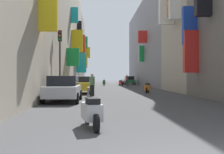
{
  "coord_description": "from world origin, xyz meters",
  "views": [
    {
      "loc": [
        -1.94,
        -4.01,
        1.44
      ],
      "look_at": [
        -0.24,
        31.52,
        1.38
      ],
      "focal_mm": 45.91,
      "sensor_mm": 36.0,
      "label": 1
    }
  ],
  "objects": [
    {
      "name": "building_left_mid_a",
      "position": [
        -7.99,
        23.01,
        6.8
      ],
      "size": [
        7.27,
        22.32,
        13.61
      ],
      "color": "#B2A899",
      "rests_on": "ground"
    },
    {
      "name": "building_right_mid_b",
      "position": [
        7.98,
        22.67,
        8.45
      ],
      "size": [
        7.36,
        9.05,
        16.91
      ],
      "color": "#B2A899",
      "rests_on": "ground"
    },
    {
      "name": "building_left_mid_b",
      "position": [
        -7.97,
        38.31,
        7.96
      ],
      "size": [
        7.36,
        8.31,
        15.96
      ],
      "color": "#B2A899",
      "rests_on": "ground"
    },
    {
      "name": "ground_plane",
      "position": [
        0.0,
        30.0,
        0.0
      ],
      "size": [
        140.0,
        140.0,
        0.0
      ],
      "primitive_type": "plane",
      "color": "#424244"
    },
    {
      "name": "parked_car_silver",
      "position": [
        -3.94,
        12.44,
        0.77
      ],
      "size": [
        1.96,
        4.14,
        1.47
      ],
      "color": "#B7B7BC",
      "rests_on": "ground"
    },
    {
      "name": "building_left_mid_c",
      "position": [
        -7.96,
        44.58,
        9.52
      ],
      "size": [
        7.24,
        4.23,
        19.13
      ],
      "color": "#BCB29E",
      "rests_on": "ground"
    },
    {
      "name": "building_right_mid_c",
      "position": [
        8.0,
        43.6,
        6.72
      ],
      "size": [
        7.26,
        32.8,
        13.45
      ],
      "color": "gray",
      "rests_on": "ground"
    },
    {
      "name": "scooter_red",
      "position": [
        1.63,
        40.81,
        0.46
      ],
      "size": [
        0.69,
        1.78,
        1.13
      ],
      "color": "red",
      "rests_on": "ground"
    },
    {
      "name": "building_left_far",
      "position": [
        -7.99,
        53.36,
        6.55
      ],
      "size": [
        7.26,
        13.3,
        13.11
      ],
      "color": "#9E9384",
      "rests_on": "ground"
    },
    {
      "name": "pedestrian_near_left",
      "position": [
        -2.39,
        16.96,
        0.82
      ],
      "size": [
        0.53,
        0.53,
        1.66
      ],
      "color": "black",
      "rests_on": "ground"
    },
    {
      "name": "traffic_light_near_corner",
      "position": [
        -4.65,
        16.27,
        3.16
      ],
      "size": [
        0.26,
        0.34,
        4.68
      ],
      "color": "#2D2D2D",
      "rests_on": "ground"
    },
    {
      "name": "pedestrian_crossing",
      "position": [
        2.23,
        37.45,
        0.84
      ],
      "size": [
        0.42,
        0.42,
        1.68
      ],
      "color": "#3B3B3B",
      "rests_on": "ground"
    },
    {
      "name": "scooter_green",
      "position": [
        -1.01,
        41.96,
        0.46
      ],
      "size": [
        0.51,
        1.83,
        1.13
      ],
      "color": "#287F3D",
      "rests_on": "ground"
    },
    {
      "name": "parked_car_green",
      "position": [
        3.53,
        46.28,
        0.78
      ],
      "size": [
        1.86,
        4.42,
        1.49
      ],
      "color": "#236638",
      "rests_on": "ground"
    },
    {
      "name": "parked_car_yellow",
      "position": [
        -3.46,
        20.5,
        0.76
      ],
      "size": [
        1.99,
        4.33,
        1.44
      ],
      "color": "gold",
      "rests_on": "ground"
    },
    {
      "name": "scooter_silver",
      "position": [
        -2.13,
        3.98,
        0.46
      ],
      "size": [
        0.66,
        1.92,
        1.13
      ],
      "color": "#ADADB2",
      "rests_on": "ground"
    },
    {
      "name": "scooter_orange",
      "position": [
        2.35,
        20.82,
        0.46
      ],
      "size": [
        0.74,
        1.89,
        1.13
      ],
      "color": "orange",
      "rests_on": "ground"
    }
  ]
}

